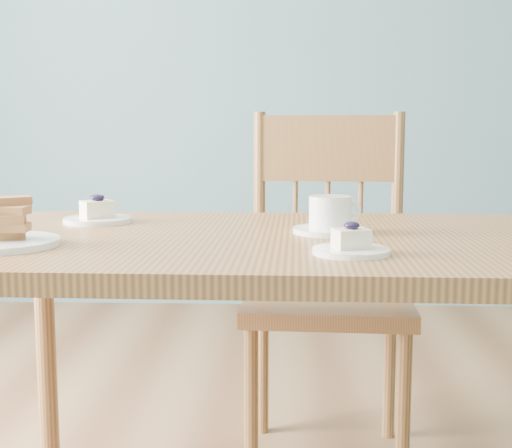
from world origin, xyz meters
The scene contains 5 objects.
dining_table centered at (0.00, 0.08, 0.68)m, with size 1.43×0.84×0.76m.
dining_chair centered at (0.13, 0.66, 0.53)m, with size 0.49×0.47×1.03m.
cheesecake_plate_near centered at (0.12, -0.13, 0.77)m, with size 0.14×0.14×0.06m.
cheesecake_plate_far centered at (-0.44, 0.27, 0.77)m, with size 0.16×0.16×0.07m.
coffee_cup centered at (0.10, 0.13, 0.79)m, with size 0.16×0.16×0.08m.
Camera 1 is at (-0.01, -1.39, 0.98)m, focal length 50.00 mm.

